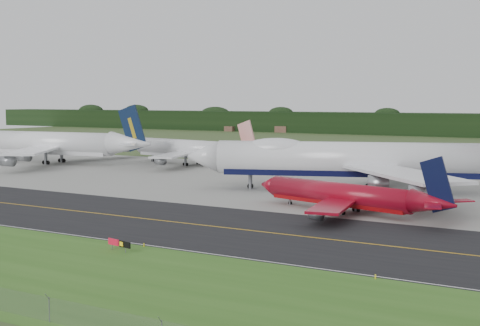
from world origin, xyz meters
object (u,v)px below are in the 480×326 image
Objects in this scene: taxiway_sign at (119,243)px; jet_red_737 at (349,196)px; jet_ba_747 at (364,160)px; jet_navy_gold at (53,144)px; jet_star_tail at (192,150)px.

jet_red_737 is at bearing 70.39° from taxiway_sign.
jet_navy_gold is (-102.47, 12.90, -0.80)m from jet_ba_747.
jet_ba_747 is 1.45× the size of jet_star_tail.
jet_ba_747 reaches higher than taxiway_sign.
jet_ba_747 is 1.92× the size of jet_red_737.
jet_star_tail is (39.21, 16.50, -1.29)m from jet_navy_gold.
jet_star_tail is at bearing 155.08° from jet_ba_747.
jet_ba_747 reaches higher than jet_star_tail.
taxiway_sign is at bearing -109.61° from jet_red_737.
jet_star_tail is (-70.10, 56.11, 1.61)m from jet_red_737.
jet_navy_gold reaches higher than jet_star_tail.
jet_navy_gold is at bearing 139.36° from taxiway_sign.
jet_navy_gold is (-109.31, 39.61, 2.89)m from jet_red_737.
jet_ba_747 is at bearing -24.92° from jet_star_tail.
jet_star_tail is at bearing 141.33° from jet_red_737.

